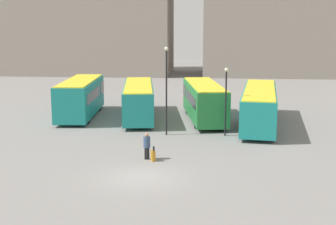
% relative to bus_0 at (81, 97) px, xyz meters
% --- Properties ---
extents(ground_plane, '(160.00, 160.00, 0.00)m').
position_rel_bus_0_xyz_m(ground_plane, '(7.56, -15.80, -1.73)').
color(ground_plane, slate).
extents(building_block_right, '(25.04, 11.52, 22.79)m').
position_rel_bus_0_xyz_m(building_block_right, '(22.65, 35.01, 9.67)').
color(building_block_right, gray).
rests_on(building_block_right, ground_plane).
extents(bus_0, '(3.23, 9.48, 3.19)m').
position_rel_bus_0_xyz_m(bus_0, '(0.00, 0.00, 0.00)').
color(bus_0, '#19847F').
rests_on(bus_0, ground_plane).
extents(bus_1, '(3.90, 10.89, 2.90)m').
position_rel_bus_0_xyz_m(bus_1, '(5.09, -0.11, -0.14)').
color(bus_1, '#19847F').
rests_on(bus_1, ground_plane).
extents(bus_2, '(4.00, 9.81, 3.09)m').
position_rel_bus_0_xyz_m(bus_2, '(10.69, -0.70, -0.05)').
color(bus_2, '#237A38').
rests_on(bus_2, ground_plane).
extents(bus_3, '(3.97, 12.63, 2.91)m').
position_rel_bus_0_xyz_m(bus_3, '(15.12, -2.03, -0.13)').
color(bus_3, '#19847F').
rests_on(bus_3, ground_plane).
extents(traveler, '(0.55, 0.55, 1.61)m').
position_rel_bus_0_xyz_m(traveler, '(7.44, -12.44, -0.77)').
color(traveler, black).
rests_on(traveler, ground_plane).
extents(suitcase, '(0.32, 0.41, 0.92)m').
position_rel_bus_0_xyz_m(suitcase, '(7.85, -12.75, -1.40)').
color(suitcase, '#B27A1E').
rests_on(suitcase, ground_plane).
extents(lamp_post_0, '(0.28, 0.28, 4.92)m').
position_rel_bus_0_xyz_m(lamp_post_0, '(12.30, -6.03, 1.22)').
color(lamp_post_0, black).
rests_on(lamp_post_0, ground_plane).
extents(lamp_post_1, '(0.28, 0.28, 6.38)m').
position_rel_bus_0_xyz_m(lamp_post_1, '(8.04, -6.15, 1.98)').
color(lamp_post_1, black).
rests_on(lamp_post_1, ground_plane).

